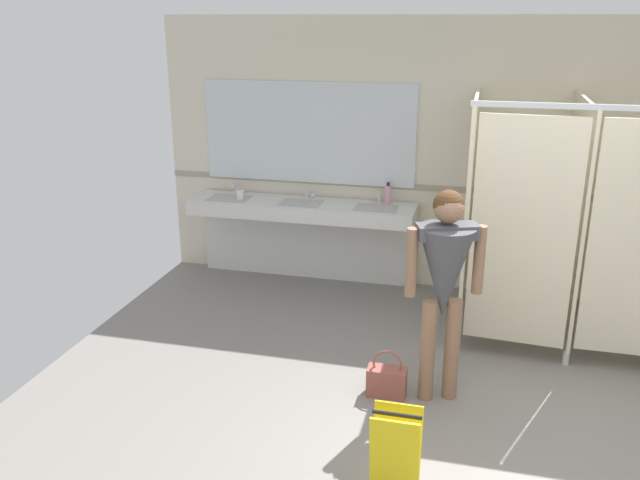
# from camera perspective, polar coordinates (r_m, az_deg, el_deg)

# --- Properties ---
(ground_plane) EXTENTS (7.29, 6.30, 0.10)m
(ground_plane) POSITION_cam_1_polar(r_m,az_deg,el_deg) (4.61, 16.50, -18.61)
(ground_plane) COLOR gray
(wall_back) EXTENTS (7.29, 0.12, 2.70)m
(wall_back) POSITION_cam_1_polar(r_m,az_deg,el_deg) (6.75, 16.91, 6.48)
(wall_back) COLOR beige
(wall_back) RESTS_ON ground_plane
(wall_back_tile_band) EXTENTS (7.29, 0.01, 0.06)m
(wall_back_tile_band) POSITION_cam_1_polar(r_m,az_deg,el_deg) (6.75, 16.69, 3.87)
(wall_back_tile_band) COLOR #9E937F
(wall_back_tile_band) RESTS_ON wall_back
(vanity_counter) EXTENTS (2.31, 0.54, 1.00)m
(vanity_counter) POSITION_cam_1_polar(r_m,az_deg,el_deg) (6.89, -1.39, 1.49)
(vanity_counter) COLOR silver
(vanity_counter) RESTS_ON ground_plane
(mirror_panel) EXTENTS (2.21, 0.02, 1.03)m
(mirror_panel) POSITION_cam_1_polar(r_m,az_deg,el_deg) (6.86, -1.02, 9.20)
(mirror_panel) COLOR silver
(mirror_panel) RESTS_ON wall_back
(bathroom_stalls) EXTENTS (1.80, 1.47, 2.09)m
(bathroom_stalls) POSITION_cam_1_polar(r_m,az_deg,el_deg) (5.89, 21.09, 1.70)
(bathroom_stalls) COLOR beige
(bathroom_stalls) RESTS_ON ground_plane
(person_standing) EXTENTS (0.53, 0.51, 1.58)m
(person_standing) POSITION_cam_1_polar(r_m,az_deg,el_deg) (4.70, 10.68, -2.77)
(person_standing) COLOR #8C664C
(person_standing) RESTS_ON ground_plane
(handbag) EXTENTS (0.29, 0.15, 0.37)m
(handbag) POSITION_cam_1_polar(r_m,az_deg,el_deg) (5.05, 5.76, -11.93)
(handbag) COLOR #934C42
(handbag) RESTS_ON ground_plane
(soap_dispenser) EXTENTS (0.07, 0.07, 0.22)m
(soap_dispenser) POSITION_cam_1_polar(r_m,az_deg,el_deg) (6.70, 5.86, 3.92)
(soap_dispenser) COLOR #D899B2
(soap_dispenser) RESTS_ON vanity_counter
(paper_cup) EXTENTS (0.07, 0.07, 0.09)m
(paper_cup) POSITION_cam_1_polar(r_m,az_deg,el_deg) (6.89, -6.89, 3.85)
(paper_cup) COLOR white
(paper_cup) RESTS_ON vanity_counter
(wet_floor_sign) EXTENTS (0.28, 0.19, 0.59)m
(wet_floor_sign) POSITION_cam_1_polar(r_m,az_deg,el_deg) (4.00, 6.50, -17.96)
(wet_floor_sign) COLOR yellow
(wet_floor_sign) RESTS_ON ground_plane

